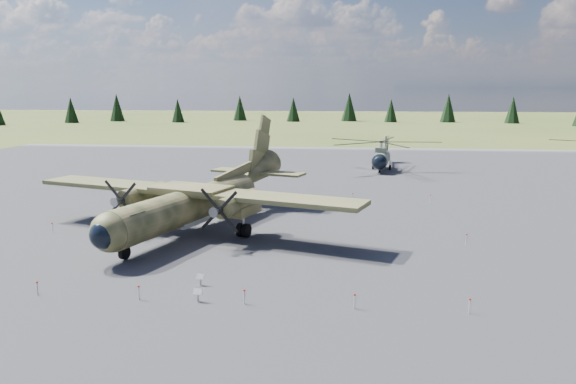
# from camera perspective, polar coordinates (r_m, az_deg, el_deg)

# --- Properties ---
(ground) EXTENTS (500.00, 500.00, 0.00)m
(ground) POSITION_cam_1_polar(r_m,az_deg,el_deg) (44.44, -3.76, -4.75)
(ground) COLOR brown
(ground) RESTS_ON ground
(apron) EXTENTS (120.00, 120.00, 0.04)m
(apron) POSITION_cam_1_polar(r_m,az_deg,el_deg) (54.03, -1.92, -1.98)
(apron) COLOR slate
(apron) RESTS_ON ground
(transport_plane) EXTENTS (28.72, 25.59, 9.63)m
(transport_plane) POSITION_cam_1_polar(r_m,az_deg,el_deg) (47.10, -9.07, -0.53)
(transport_plane) COLOR #3B4023
(transport_plane) RESTS_ON ground
(helicopter_near) EXTENTS (18.84, 20.77, 4.29)m
(helicopter_near) POSITION_cam_1_polar(r_m,az_deg,el_deg) (81.56, 9.49, 4.29)
(helicopter_near) COLOR slate
(helicopter_near) RESTS_ON ground
(info_placard_left) EXTENTS (0.48, 0.24, 0.73)m
(info_placard_left) POSITION_cam_1_polar(r_m,az_deg,el_deg) (34.42, -8.90, -8.60)
(info_placard_left) COLOR gray
(info_placard_left) RESTS_ON ground
(info_placard_right) EXTENTS (0.52, 0.28, 0.77)m
(info_placard_right) POSITION_cam_1_polar(r_m,az_deg,el_deg) (31.95, -9.16, -10.08)
(info_placard_right) COLOR gray
(info_placard_right) RESTS_ON ground
(barrier_fence) EXTENTS (33.12, 29.62, 0.85)m
(barrier_fence) POSITION_cam_1_polar(r_m,az_deg,el_deg) (44.32, -4.37, -4.12)
(barrier_fence) COLOR silver
(barrier_fence) RESTS_ON ground
(treeline) EXTENTS (345.04, 338.57, 10.96)m
(treeline) POSITION_cam_1_polar(r_m,az_deg,el_deg) (38.03, -8.81, 0.07)
(treeline) COLOR black
(treeline) RESTS_ON ground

